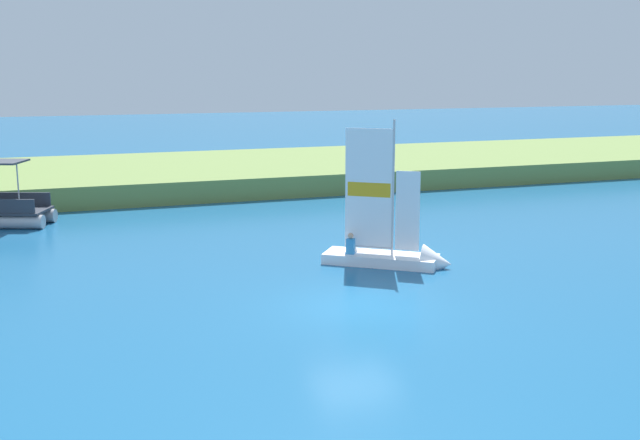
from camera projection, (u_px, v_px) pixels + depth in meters
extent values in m
plane|color=#195684|center=(355.00, 306.00, 22.09)|extent=(200.00, 200.00, 0.00)
cube|color=olive|center=(188.00, 174.00, 45.76)|extent=(80.00, 14.60, 1.15)
cube|color=white|center=(381.00, 259.00, 26.87)|extent=(3.95, 3.49, 0.35)
cone|color=white|center=(437.00, 263.00, 26.29)|extent=(1.54, 1.59, 1.25)
cylinder|color=#B7B7BC|center=(393.00, 188.00, 26.28)|extent=(0.08, 0.08, 4.65)
cube|color=white|center=(369.00, 188.00, 26.54)|extent=(1.35, 1.05, 4.08)
cube|color=orange|center=(369.00, 190.00, 26.55)|extent=(1.22, 0.95, 0.49)
cube|color=white|center=(408.00, 211.00, 26.27)|extent=(0.67, 0.53, 2.73)
cylinder|color=#B7B7BC|center=(368.00, 247.00, 26.93)|extent=(1.37, 1.07, 0.06)
cube|color=#338CCC|center=(351.00, 246.00, 26.80)|extent=(0.34, 0.33, 0.53)
sphere|color=tan|center=(351.00, 236.00, 26.73)|extent=(0.20, 0.20, 0.20)
cube|color=silver|center=(353.00, 242.00, 27.40)|extent=(0.34, 0.33, 0.55)
sphere|color=tan|center=(353.00, 232.00, 27.32)|extent=(0.20, 0.20, 0.20)
cylinder|color=#B2B2B7|center=(18.00, 186.00, 33.23)|extent=(0.06, 0.06, 2.02)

